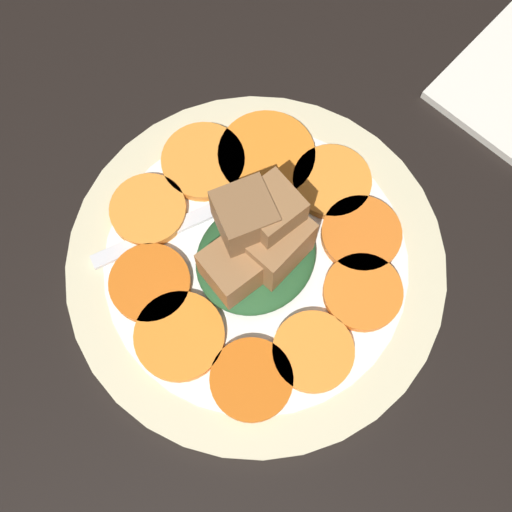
% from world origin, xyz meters
% --- Properties ---
extents(table_slab, '(1.20, 1.20, 0.02)m').
position_xyz_m(table_slab, '(0.00, 0.00, 0.01)').
color(table_slab, black).
rests_on(table_slab, ground).
extents(plate, '(0.29, 0.29, 0.01)m').
position_xyz_m(plate, '(0.00, 0.00, 0.03)').
color(plate, beige).
rests_on(plate, table_slab).
extents(carrot_slice_0, '(0.06, 0.06, 0.01)m').
position_xyz_m(carrot_slice_0, '(-0.07, 0.04, 0.04)').
color(carrot_slice_0, orange).
rests_on(carrot_slice_0, plate).
extents(carrot_slice_1, '(0.06, 0.06, 0.01)m').
position_xyz_m(carrot_slice_1, '(-0.09, -0.00, 0.04)').
color(carrot_slice_1, orange).
rests_on(carrot_slice_1, plate).
extents(carrot_slice_2, '(0.08, 0.08, 0.01)m').
position_xyz_m(carrot_slice_2, '(-0.07, -0.05, 0.04)').
color(carrot_slice_2, orange).
rests_on(carrot_slice_2, plate).
extents(carrot_slice_3, '(0.07, 0.07, 0.01)m').
position_xyz_m(carrot_slice_3, '(-0.03, -0.09, 0.04)').
color(carrot_slice_3, orange).
rests_on(carrot_slice_3, plate).
extents(carrot_slice_4, '(0.06, 0.06, 0.01)m').
position_xyz_m(carrot_slice_4, '(0.03, -0.09, 0.04)').
color(carrot_slice_4, orange).
rests_on(carrot_slice_4, plate).
extents(carrot_slice_5, '(0.06, 0.06, 0.01)m').
position_xyz_m(carrot_slice_5, '(0.07, -0.04, 0.04)').
color(carrot_slice_5, orange).
rests_on(carrot_slice_5, plate).
extents(carrot_slice_6, '(0.06, 0.06, 0.01)m').
position_xyz_m(carrot_slice_6, '(0.08, -0.00, 0.04)').
color(carrot_slice_6, orange).
rests_on(carrot_slice_6, plate).
extents(carrot_slice_7, '(0.06, 0.06, 0.01)m').
position_xyz_m(carrot_slice_7, '(0.07, 0.06, 0.04)').
color(carrot_slice_7, '#D55F13').
rests_on(carrot_slice_7, plate).
extents(carrot_slice_8, '(0.06, 0.06, 0.01)m').
position_xyz_m(carrot_slice_8, '(0.02, 0.08, 0.04)').
color(carrot_slice_8, orange).
rests_on(carrot_slice_8, plate).
extents(carrot_slice_9, '(0.06, 0.06, 0.01)m').
position_xyz_m(carrot_slice_9, '(-0.03, 0.07, 0.04)').
color(carrot_slice_9, orange).
rests_on(carrot_slice_9, plate).
extents(center_pile, '(0.09, 0.08, 0.09)m').
position_xyz_m(center_pile, '(-0.00, -0.00, 0.07)').
color(center_pile, '#235128').
rests_on(center_pile, plate).
extents(fork, '(0.18, 0.08, 0.00)m').
position_xyz_m(fork, '(-0.00, -0.05, 0.03)').
color(fork, silver).
rests_on(fork, plate).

